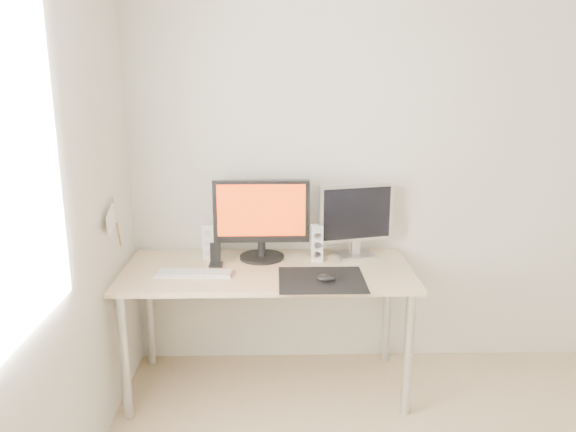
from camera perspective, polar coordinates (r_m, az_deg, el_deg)
name	(u,v)px	position (r m, az deg, el deg)	size (l,w,h in m)	color
wall_back	(422,164)	(3.47, 13.50, 5.12)	(3.50, 3.50, 0.00)	silver
mousepad	(322,280)	(2.96, 3.44, -6.48)	(0.45, 0.40, 0.00)	black
mouse	(326,278)	(2.93, 3.89, -6.32)	(0.10, 0.06, 0.04)	black
desk	(268,281)	(3.16, -2.09, -6.66)	(1.60, 0.70, 0.73)	#D1B587
main_monitor	(261,217)	(3.21, -2.71, -0.06)	(0.55, 0.26, 0.47)	black
second_monitor	(356,217)	(3.28, 6.90, -0.08)	(0.45, 0.21, 0.43)	#BBBBBE
speaker_left	(209,241)	(3.30, -8.07, -2.52)	(0.07, 0.08, 0.21)	white
speaker_right	(317,243)	(3.23, 2.95, -2.77)	(0.07, 0.08, 0.21)	white
keyboard	(194,273)	(3.07, -9.50, -5.73)	(0.43, 0.15, 0.02)	#BBBBBD
phone_dock	(216,259)	(3.17, -7.36, -4.36)	(0.08, 0.07, 0.14)	black
pennant	(113,220)	(3.02, -17.35, -0.41)	(0.01, 0.23, 0.29)	#A57F54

